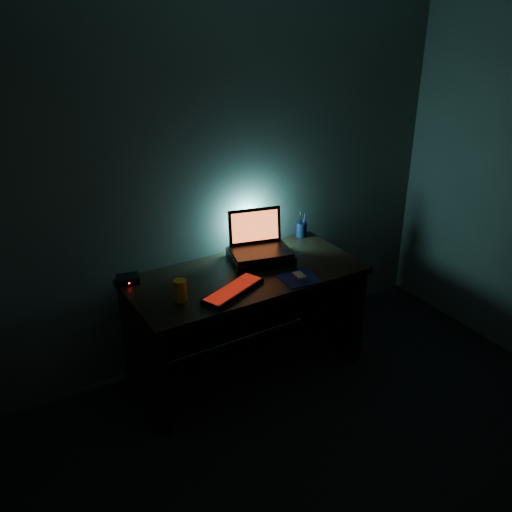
{
  "coord_description": "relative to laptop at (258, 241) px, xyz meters",
  "views": [
    {
      "loc": [
        -1.59,
        -1.17,
        2.41
      ],
      "look_at": [
        0.05,
        1.57,
        0.88
      ],
      "focal_mm": 40.0,
      "sensor_mm": 36.0,
      "label": 1
    }
  ],
  "objects": [
    {
      "name": "router",
      "position": [
        -0.87,
        0.11,
        -0.1
      ],
      "size": [
        0.15,
        0.13,
        0.04
      ],
      "rotation": [
        0.0,
        0.0,
        -0.21
      ],
      "color": "black",
      "rests_on": "desk"
    },
    {
      "name": "mouse",
      "position": [
        0.06,
        -0.39,
        -0.1
      ],
      "size": [
        0.06,
        0.1,
        0.03
      ],
      "primitive_type": "cube",
      "rotation": [
        0.0,
        0.0,
        -0.1
      ],
      "color": "gray",
      "rests_on": "mousepad"
    },
    {
      "name": "pen_cup",
      "position": [
        0.45,
        0.14,
        -0.07
      ],
      "size": [
        0.1,
        0.1,
        0.11
      ],
      "primitive_type": "cylinder",
      "rotation": [
        0.0,
        0.0,
        -0.39
      ],
      "color": "black",
      "rests_on": "desk"
    },
    {
      "name": "room",
      "position": [
        -0.19,
        -1.78,
        0.38
      ],
      "size": [
        3.5,
        4.0,
        2.5
      ],
      "color": "black",
      "rests_on": "ground"
    },
    {
      "name": "laptop",
      "position": [
        0.0,
        0.0,
        0.0
      ],
      "size": [
        0.43,
        0.36,
        0.26
      ],
      "rotation": [
        0.0,
        0.0,
        -0.24
      ],
      "color": "black",
      "rests_on": "riser"
    },
    {
      "name": "mousepad",
      "position": [
        0.06,
        -0.39,
        -0.12
      ],
      "size": [
        0.24,
        0.22,
        0.0
      ],
      "primitive_type": "cube",
      "rotation": [
        0.0,
        0.0,
        -0.1
      ],
      "color": "#0B1752",
      "rests_on": "desk"
    },
    {
      "name": "keyboard",
      "position": [
        -0.37,
        -0.33,
        -0.11
      ],
      "size": [
        0.46,
        0.3,
        0.03
      ],
      "rotation": [
        0.0,
        0.0,
        0.4
      ],
      "color": "black",
      "rests_on": "desk"
    },
    {
      "name": "riser",
      "position": [
        -0.01,
        -0.05,
        -0.09
      ],
      "size": [
        0.46,
        0.39,
        0.06
      ],
      "primitive_type": "cube",
      "rotation": [
        0.0,
        0.0,
        -0.24
      ],
      "color": "black",
      "rests_on": "desk"
    },
    {
      "name": "desk",
      "position": [
        -0.19,
        -0.11,
        -0.38
      ],
      "size": [
        1.5,
        0.7,
        0.75
      ],
      "color": "black",
      "rests_on": "ground"
    },
    {
      "name": "juice_glass",
      "position": [
        -0.68,
        -0.26,
        -0.05
      ],
      "size": [
        0.1,
        0.1,
        0.13
      ],
      "primitive_type": "cylinder",
      "rotation": [
        0.0,
        0.0,
        -0.33
      ],
      "color": "orange",
      "rests_on": "desk"
    }
  ]
}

